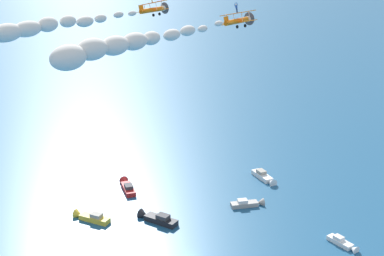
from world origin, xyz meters
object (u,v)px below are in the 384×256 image
object	(u,v)px
motorboat_ahead	(90,217)
biplane_wingman	(238,20)
motorboat_outer_ring_b	(249,203)
motorboat_inshore	(156,218)
motorboat_far_stbd	(265,177)
motorboat_far_port	(127,187)
biplane_lead	(154,9)
wingwalker_wingman	(236,7)
motorboat_trailing	(344,244)

from	to	relation	value
motorboat_ahead	biplane_wingman	distance (m)	64.55
motorboat_outer_ring_b	motorboat_inshore	bearing A→B (deg)	-128.99
motorboat_far_stbd	motorboat_far_port	bearing A→B (deg)	-139.00
motorboat_far_port	motorboat_inshore	size ratio (longest dim) A/B	0.87
motorboat_far_port	biplane_lead	bearing A→B (deg)	-36.60
biplane_wingman	motorboat_ahead	bearing A→B (deg)	177.48
motorboat_far_stbd	wingwalker_wingman	world-z (taller)	wingwalker_wingman
motorboat_far_port	biplane_wingman	xyz separation A→B (m)	(42.25, -19.65, 51.01)
biplane_lead	wingwalker_wingman	bearing A→B (deg)	-10.06
motorboat_far_port	motorboat_inshore	world-z (taller)	motorboat_inshore
biplane_lead	biplane_wingman	world-z (taller)	biplane_wingman
motorboat_ahead	motorboat_outer_ring_b	bearing A→B (deg)	42.55
biplane_wingman	motorboat_inshore	bearing A→B (deg)	159.52
motorboat_ahead	motorboat_far_port	bearing A→B (deg)	98.73
biplane_wingman	wingwalker_wingman	xyz separation A→B (m)	(-0.49, 0.11, 2.13)
motorboat_inshore	motorboat_far_port	bearing A→B (deg)	148.73
wingwalker_wingman	motorboat_outer_ring_b	bearing A→B (deg)	109.31
motorboat_far_stbd	motorboat_inshore	bearing A→B (deg)	-108.99
motorboat_inshore	biplane_wingman	distance (m)	57.86
motorboat_far_stbd	biplane_lead	bearing A→B (deg)	-99.91
motorboat_inshore	biplane_lead	world-z (taller)	biplane_lead
motorboat_trailing	motorboat_outer_ring_b	size ratio (longest dim) A/B	1.04
motorboat_outer_ring_b	biplane_lead	distance (m)	57.49
motorboat_far_port	biplane_lead	distance (m)	57.38
motorboat_far_stbd	motorboat_trailing	size ratio (longest dim) A/B	1.18
motorboat_far_stbd	motorboat_trailing	distance (m)	36.88
motorboat_ahead	biplane_lead	world-z (taller)	biplane_lead
motorboat_far_stbd	motorboat_trailing	world-z (taller)	motorboat_far_stbd
motorboat_trailing	biplane_lead	bearing A→B (deg)	-152.83
biplane_wingman	motorboat_far_stbd	bearing A→B (deg)	107.05
biplane_lead	wingwalker_wingman	size ratio (longest dim) A/B	4.21
biplane_wingman	motorboat_far_port	bearing A→B (deg)	155.05
motorboat_ahead	wingwalker_wingman	xyz separation A→B (m)	(39.01, -1.63, 53.16)
motorboat_far_port	motorboat_outer_ring_b	xyz separation A→B (m)	(31.83, 8.78, -0.08)
motorboat_far_stbd	motorboat_trailing	xyz separation A→B (m)	(29.65, -21.93, -0.13)
motorboat_far_port	motorboat_trailing	xyz separation A→B (m)	(58.25, 2.93, -0.15)
motorboat_inshore	wingwalker_wingman	xyz separation A→B (m)	(25.18, -9.48, 53.09)
motorboat_far_stbd	biplane_wingman	bearing A→B (deg)	-72.95
motorboat_far_stbd	motorboat_outer_ring_b	distance (m)	16.41
motorboat_far_port	motorboat_ahead	world-z (taller)	motorboat_far_port
motorboat_far_port	motorboat_trailing	size ratio (longest dim) A/B	1.13
motorboat_inshore	motorboat_ahead	distance (m)	15.90
motorboat_far_stbd	motorboat_inshore	xyz separation A→B (m)	(-12.02, -34.93, 0.07)
motorboat_outer_ring_b	wingwalker_wingman	distance (m)	61.11
motorboat_ahead	biplane_wingman	world-z (taller)	biplane_wingman
motorboat_outer_ring_b	biplane_wingman	xyz separation A→B (m)	(10.42, -28.43, 51.10)
motorboat_inshore	biplane_lead	bearing A→B (deg)	-50.23
motorboat_inshore	motorboat_trailing	distance (m)	43.65
biplane_lead	motorboat_trailing	bearing A→B (deg)	27.17
biplane_lead	wingwalker_wingman	world-z (taller)	wingwalker_wingman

